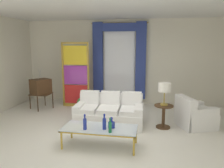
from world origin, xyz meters
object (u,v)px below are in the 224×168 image
couch_white_long (110,113)px  stained_glass_divider (76,76)px  bottle_amber_squat (85,123)px  table_lamp_brass (165,88)px  bottle_ruby_flask (110,127)px  armchair_white (194,116)px  coffee_table (100,129)px  round_side_table (164,114)px  bottle_crystal_tall (111,124)px  peacock_figurine (82,104)px  bottle_blue_decanter (104,123)px  vintage_tv (41,87)px

couch_white_long → stained_glass_divider: size_ratio=0.81×
bottle_amber_squat → table_lamp_brass: (1.62, 1.48, 0.49)m
bottle_amber_squat → bottle_ruby_flask: (0.53, -0.07, -0.01)m
couch_white_long → stained_glass_divider: stained_glass_divider is taller
couch_white_long → armchair_white: size_ratio=1.70×
coffee_table → armchair_white: bearing=35.7°
round_side_table → coffee_table: bearing=-135.6°
coffee_table → bottle_amber_squat: bottle_amber_squat is taller
bottle_crystal_tall → round_side_table: bearing=49.1°
peacock_figurine → table_lamp_brass: bearing=-23.3°
bottle_ruby_flask → round_side_table: (1.09, 1.55, -0.17)m
bottle_blue_decanter → bottle_ruby_flask: bearing=-44.5°
armchair_white → stained_glass_divider: (-3.65, 1.31, 0.77)m
bottle_crystal_tall → bottle_ruby_flask: (0.02, -0.26, 0.04)m
bottle_ruby_flask → stained_glass_divider: size_ratio=0.14×
bottle_crystal_tall → vintage_tv: size_ratio=0.17×
coffee_table → round_side_table: round_side_table is taller
couch_white_long → bottle_blue_decanter: (0.17, -1.44, 0.24)m
bottle_ruby_flask → table_lamp_brass: table_lamp_brass is taller
armchair_white → table_lamp_brass: 1.09m
couch_white_long → coffee_table: size_ratio=1.16×
bottle_amber_squat → armchair_white: 2.94m
bottle_blue_decanter → armchair_white: (2.01, 1.61, -0.25)m
bottle_blue_decanter → table_lamp_brass: table_lamp_brass is taller
bottle_amber_squat → stained_glass_divider: size_ratio=0.15×
bottle_amber_squat → armchair_white: size_ratio=0.30×
stained_glass_divider → round_side_table: stained_glass_divider is taller
vintage_tv → peacock_figurine: vintage_tv is taller
bottle_blue_decanter → peacock_figurine: bearing=117.4°
armchair_white → stained_glass_divider: 3.95m
bottle_crystal_tall → stained_glass_divider: size_ratio=0.10×
couch_white_long → peacock_figurine: couch_white_long is taller
coffee_table → bottle_blue_decanter: bearing=-35.7°
bottle_ruby_flask → coffee_table: bearing=139.1°
peacock_figurine → couch_white_long: bearing=-43.3°
round_side_table → armchair_white: bearing=14.8°
bottle_blue_decanter → peacock_figurine: 2.83m
bottle_amber_squat → round_side_table: size_ratio=0.54×
armchair_white → bottle_crystal_tall: bearing=-141.7°
bottle_ruby_flask → table_lamp_brass: (1.09, 1.55, 0.50)m
coffee_table → armchair_white: 2.62m
peacock_figurine → table_lamp_brass: table_lamp_brass is taller
bottle_crystal_tall → vintage_tv: vintage_tv is taller
couch_white_long → table_lamp_brass: 1.58m
bottle_blue_decanter → couch_white_long: bearing=96.7°
round_side_table → peacock_figurine: bearing=156.7°
bottle_blue_decanter → stained_glass_divider: size_ratio=0.15×
couch_white_long → bottle_crystal_tall: (0.29, -1.32, 0.18)m
bottle_blue_decanter → bottle_crystal_tall: (0.12, 0.12, -0.05)m
stained_glass_divider → bottle_ruby_flask: bearing=-59.8°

